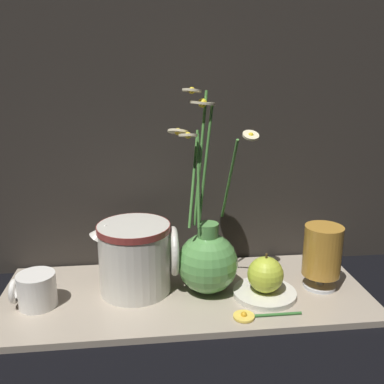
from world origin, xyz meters
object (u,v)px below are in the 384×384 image
(yellow_mug, at_px, (36,290))
(vase_with_flowers, at_px, (208,258))
(orange_fruit, at_px, (265,275))
(ceramic_pitcher, at_px, (136,255))
(tea_glass, at_px, (322,252))

(yellow_mug, bearing_deg, vase_with_flowers, 2.95)
(orange_fruit, bearing_deg, ceramic_pitcher, 167.94)
(vase_with_flowers, relative_size, tea_glass, 3.03)
(yellow_mug, relative_size, ceramic_pitcher, 0.48)
(vase_with_flowers, xyz_separation_m, orange_fruit, (0.10, -0.03, -0.02))
(vase_with_flowers, height_order, yellow_mug, vase_with_flowers)
(tea_glass, relative_size, orange_fruit, 1.67)
(vase_with_flowers, relative_size, orange_fruit, 5.05)
(yellow_mug, distance_m, orange_fruit, 0.41)
(ceramic_pitcher, bearing_deg, orange_fruit, -12.06)
(ceramic_pitcher, relative_size, orange_fruit, 2.15)
(vase_with_flowers, bearing_deg, tea_glass, -2.06)
(vase_with_flowers, height_order, tea_glass, vase_with_flowers)
(ceramic_pitcher, distance_m, tea_glass, 0.35)
(orange_fruit, bearing_deg, tea_glass, 10.32)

